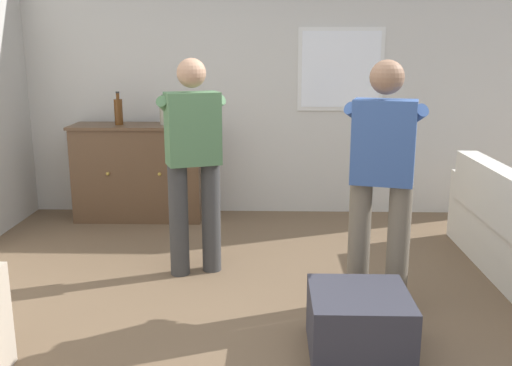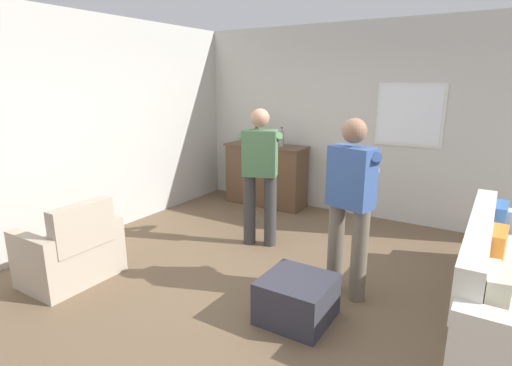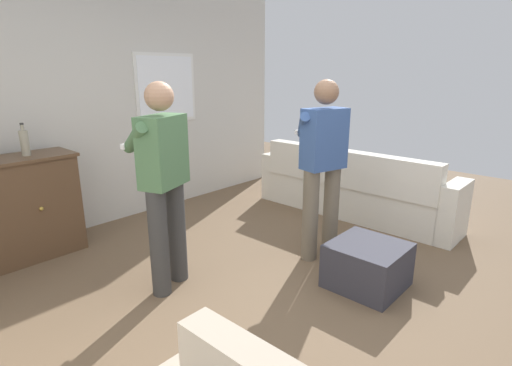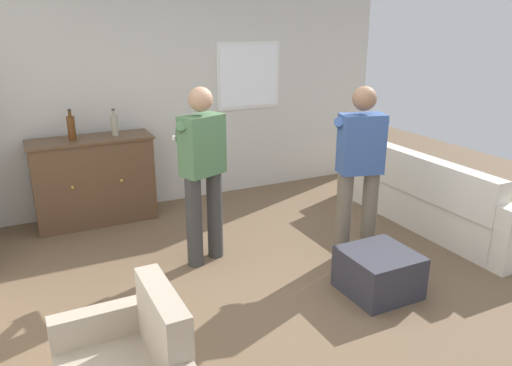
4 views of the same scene
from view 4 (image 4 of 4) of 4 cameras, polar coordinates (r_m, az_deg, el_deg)
ground at (r=4.54m, az=5.48°, el=-11.48°), size 10.40×10.40×0.00m
wall_back_with_window at (r=6.40m, az=-6.77°, el=10.65°), size 5.20×0.15×2.80m
couch at (r=5.92m, az=18.58°, el=-1.47°), size 0.57×2.54×0.85m
sideboard_cabinet at (r=5.93m, az=-18.00°, el=0.26°), size 1.34×0.49×0.99m
bottle_wine_green at (r=5.82m, az=-15.88°, el=6.41°), size 0.08×0.08×0.30m
bottle_liquor_amber at (r=5.75m, az=-20.36°, el=5.97°), size 0.08×0.08×0.33m
ottoman at (r=4.45m, az=13.83°, el=-9.88°), size 0.57×0.57×0.38m
person_standing_left at (r=4.62m, az=-6.18°, el=1.73°), size 0.52×0.52×1.68m
person_standing_right at (r=4.74m, az=11.72°, el=1.88°), size 0.54×0.52×1.68m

